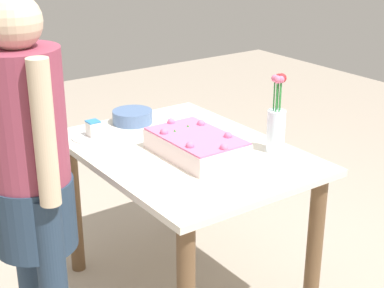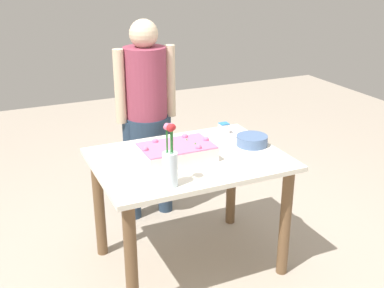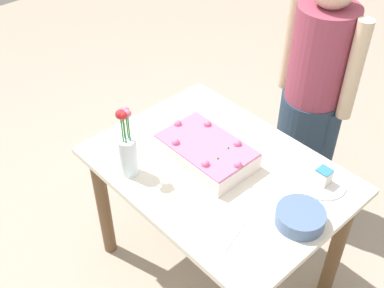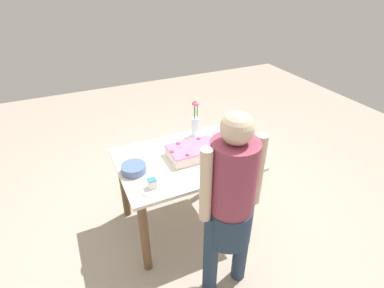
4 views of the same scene
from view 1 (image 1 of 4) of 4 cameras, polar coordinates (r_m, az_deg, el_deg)
name	(u,v)px [view 1 (image 1 of 4)]	position (r m, az deg, el deg)	size (l,w,h in m)	color
dining_table	(186,178)	(2.67, -0.62, -3.33)	(1.14, 0.83, 0.75)	white
sheet_cake	(196,145)	(2.53, 0.37, -0.09)	(0.43, 0.27, 0.12)	white
serving_plate_with_slice	(94,133)	(2.79, -9.51, 1.05)	(0.21, 0.21, 0.08)	white
cake_knife	(184,122)	(2.96, -0.83, 2.18)	(0.22, 0.02, 0.00)	silver
flower_vase	(276,123)	(2.57, 8.18, 2.04)	(0.08, 0.08, 0.35)	white
fruit_bowl	(132,117)	(2.95, -5.79, 2.64)	(0.20, 0.20, 0.06)	#506C9A
person_standing	(29,167)	(2.26, -15.50, -2.17)	(0.45, 0.31, 1.49)	#263950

